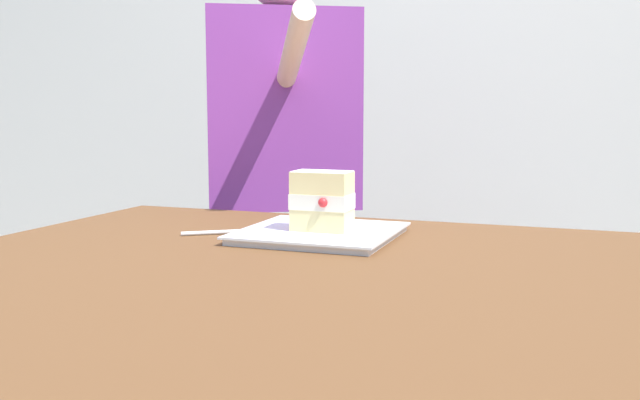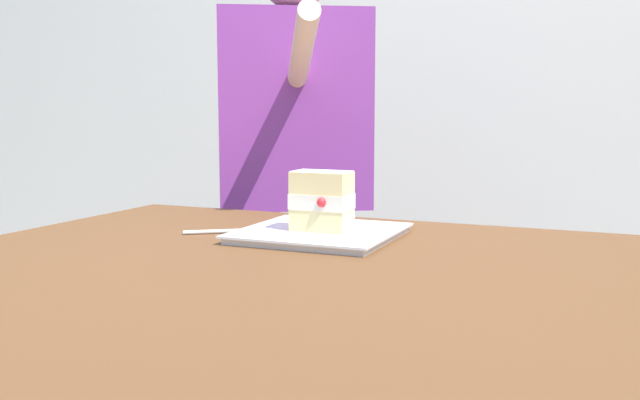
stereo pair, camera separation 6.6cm
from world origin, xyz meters
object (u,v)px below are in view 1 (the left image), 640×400
Objects in this scene: diner_person at (283,119)px; cake_slice at (322,201)px; dessert_fork at (233,232)px; dessert_plate at (320,233)px; patio_table at (265,338)px.

cake_slice is at bearing -60.48° from diner_person.
dessert_plate is at bearing 5.76° from dessert_fork.
diner_person is (-0.31, 0.55, 0.14)m from cake_slice.
dessert_fork is at bearing -177.44° from cake_slice.
cake_slice is 0.65m from diner_person.
dessert_plate is 0.06m from cake_slice.
patio_table is at bearing -68.75° from diner_person.
patio_table is at bearing -87.33° from dessert_plate.
dessert_plate is 2.55× the size of cake_slice.
dessert_fork is 0.61m from diner_person.
patio_table is 7.86× the size of dessert_fork.
patio_table is 0.79× the size of diner_person.
cake_slice is 0.74× the size of dessert_fork.
diner_person is at bearing 119.52° from cake_slice.
diner_person is (-0.32, 0.81, 0.32)m from patio_table.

